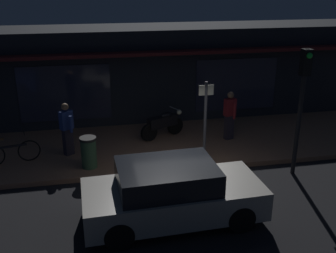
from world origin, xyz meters
name	(u,v)px	position (x,y,z in m)	size (l,w,h in m)	color
ground_plane	(185,191)	(0.00, 0.00, 0.00)	(60.00, 60.00, 0.00)	black
sidewalk_slab	(164,145)	(0.00, 3.00, 0.07)	(18.00, 4.00, 0.15)	#8C6047
storefront_building	(148,72)	(0.00, 6.39, 1.80)	(18.00, 3.30, 3.60)	black
motorcycle	(163,124)	(0.07, 3.51, 0.65)	(1.60, 0.88, 0.97)	black
bicycle_parked	(11,152)	(-4.72, 2.31, 0.51)	(1.63, 0.50, 0.91)	black
person_photographer	(67,128)	(-3.09, 2.67, 1.03)	(0.44, 0.56, 1.67)	#28232D
person_bystander	(230,114)	(2.24, 2.93, 1.03)	(0.43, 0.61, 1.67)	#28232D
sign_post	(205,116)	(0.98, 1.58, 1.51)	(0.44, 0.09, 2.40)	#47474C
trash_bin	(89,152)	(-2.47, 1.63, 0.62)	(0.48, 0.48, 0.93)	#2D4C33
traffic_light_pole	(303,91)	(3.31, 0.37, 2.48)	(0.24, 0.33, 3.60)	black
parked_car_far	(171,193)	(-0.63, -1.25, 0.70)	(4.16, 1.90, 1.42)	black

